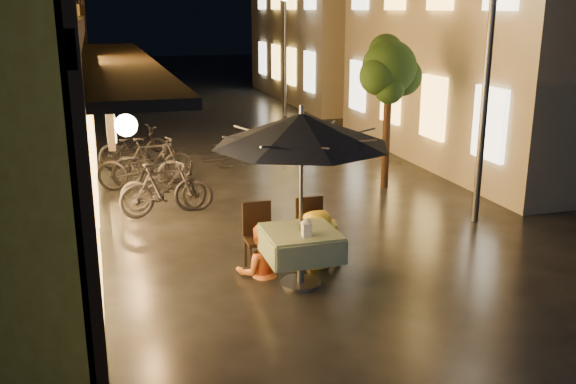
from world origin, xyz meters
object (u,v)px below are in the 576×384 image
object	(u,v)px
person_orange	(260,226)
patio_umbrella	(301,130)
streetlamp_near	(489,54)
cafe_table	(301,244)
table_lantern	(306,226)
person_yellow	(317,212)
bicycle_0	(166,187)

from	to	relation	value
person_orange	patio_umbrella	bearing A→B (deg)	136.07
streetlamp_near	cafe_table	distance (m)	4.77
cafe_table	person_orange	distance (m)	0.68
streetlamp_near	table_lantern	size ratio (longest dim) A/B	16.92
cafe_table	person_yellow	bearing A→B (deg)	53.31
cafe_table	table_lantern	size ratio (longest dim) A/B	3.96
patio_umbrella	person_yellow	bearing A→B (deg)	53.31
cafe_table	person_orange	size ratio (longest dim) A/B	0.69
person_orange	bicycle_0	distance (m)	3.53
table_lantern	cafe_table	bearing A→B (deg)	90.00
table_lantern	person_yellow	xyz separation A→B (m)	(0.44, 0.82, -0.10)
person_orange	bicycle_0	size ratio (longest dim) A/B	0.84
person_yellow	bicycle_0	xyz separation A→B (m)	(-1.81, 3.30, -0.36)
cafe_table	person_orange	world-z (taller)	person_orange
person_yellow	bicycle_0	world-z (taller)	person_yellow
patio_umbrella	cafe_table	bearing A→B (deg)	-90.00
cafe_table	bicycle_0	xyz separation A→B (m)	(-1.37, 3.90, -0.14)
table_lantern	person_orange	bearing A→B (deg)	120.96
cafe_table	bicycle_0	bearing A→B (deg)	109.40
table_lantern	person_orange	xyz separation A→B (m)	(-0.44, 0.73, -0.20)
streetlamp_near	patio_umbrella	world-z (taller)	streetlamp_near
bicycle_0	person_yellow	bearing A→B (deg)	-138.11
bicycle_0	streetlamp_near	bearing A→B (deg)	-99.87
patio_umbrella	table_lantern	world-z (taller)	patio_umbrella
cafe_table	person_yellow	xyz separation A→B (m)	(0.44, 0.59, 0.23)
streetlamp_near	person_orange	size ratio (longest dim) A/B	2.94
table_lantern	person_yellow	distance (m)	0.94
patio_umbrella	person_orange	xyz separation A→B (m)	(-0.44, 0.50, -1.43)
cafe_table	table_lantern	xyz separation A→B (m)	(0.00, -0.23, 0.33)
person_orange	person_yellow	bearing A→B (deg)	-169.35
bicycle_0	patio_umbrella	bearing A→B (deg)	-147.45
patio_umbrella	person_yellow	distance (m)	1.52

